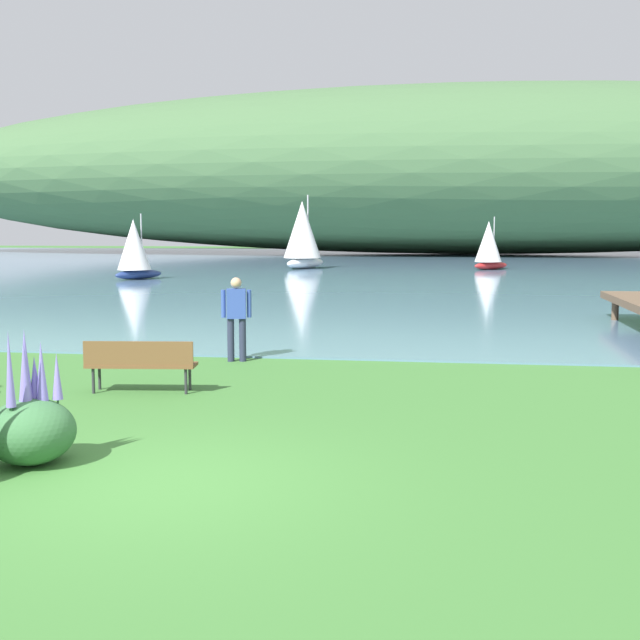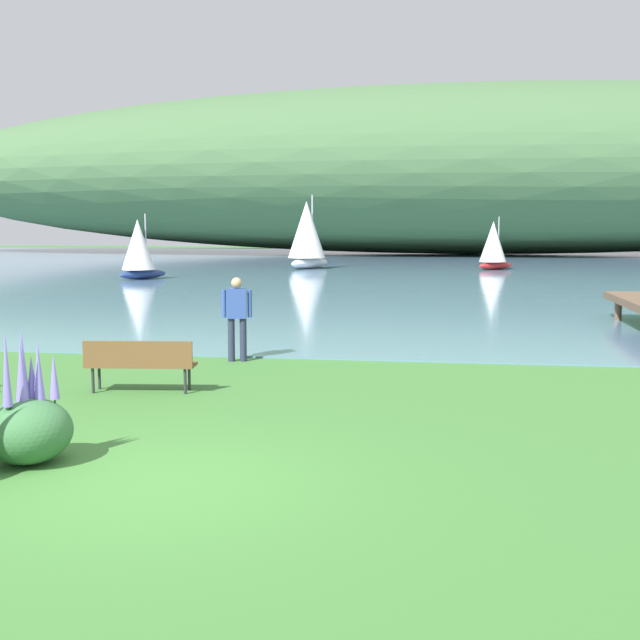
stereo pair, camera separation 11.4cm
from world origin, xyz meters
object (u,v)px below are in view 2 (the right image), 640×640
(person_at_shoreline, at_px, (237,313))
(park_bench_near_camera, at_px, (140,361))
(sailboat_toward_hillside, at_px, (493,245))
(sailboat_mid_bay, at_px, (139,248))
(sailboat_nearest_to_shore, at_px, (307,234))

(person_at_shoreline, bearing_deg, park_bench_near_camera, -103.67)
(person_at_shoreline, height_order, sailboat_toward_hillside, sailboat_toward_hillside)
(sailboat_mid_bay, xyz_separation_m, sailboat_toward_hillside, (18.38, 12.20, -0.02))
(sailboat_mid_bay, height_order, sailboat_toward_hillside, sailboat_mid_bay)
(sailboat_mid_bay, bearing_deg, person_at_shoreline, -64.58)
(sailboat_toward_hillside, bearing_deg, sailboat_nearest_to_shore, -177.09)
(park_bench_near_camera, relative_size, sailboat_toward_hillside, 0.56)
(park_bench_near_camera, distance_m, sailboat_toward_hillside, 39.98)
(person_at_shoreline, distance_m, sailboat_nearest_to_shore, 35.60)
(person_at_shoreline, xyz_separation_m, sailboat_nearest_to_shore, (-4.53, 35.29, 1.27))
(park_bench_near_camera, relative_size, sailboat_mid_bay, 0.55)
(sailboat_nearest_to_shore, distance_m, sailboat_mid_bay, 13.43)
(park_bench_near_camera, distance_m, sailboat_mid_bay, 28.95)
(person_at_shoreline, height_order, sailboat_mid_bay, sailboat_mid_bay)
(person_at_shoreline, xyz_separation_m, sailboat_mid_bay, (-11.26, 23.68, 0.63))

